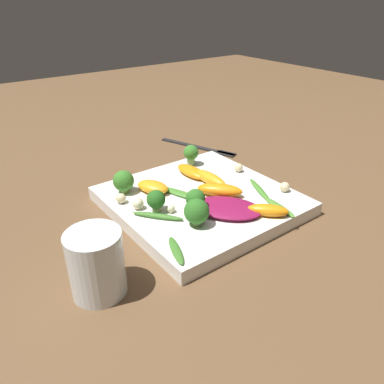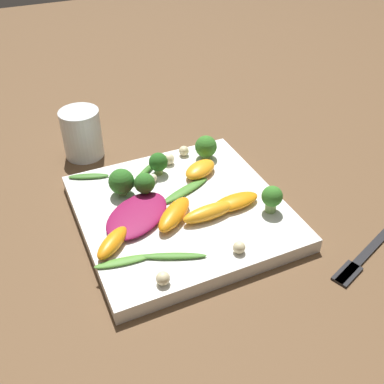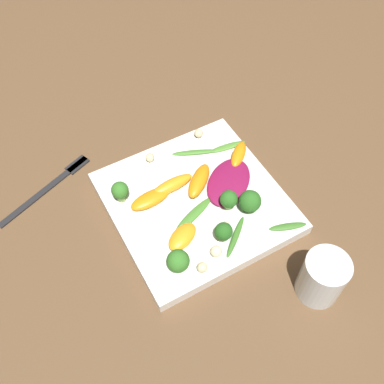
{
  "view_description": "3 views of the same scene",
  "coord_description": "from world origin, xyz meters",
  "views": [
    {
      "loc": [
        0.42,
        -0.34,
        0.32
      ],
      "look_at": [
        -0.01,
        -0.01,
        0.03
      ],
      "focal_mm": 35.0,
      "sensor_mm": 36.0,
      "label": 1
    },
    {
      "loc": [
        0.19,
        0.45,
        0.42
      ],
      "look_at": [
        -0.02,
        0.0,
        0.04
      ],
      "focal_mm": 42.0,
      "sensor_mm": 36.0,
      "label": 2
    },
    {
      "loc": [
        -0.21,
        -0.37,
        0.64
      ],
      "look_at": [
        -0.0,
        0.01,
        0.03
      ],
      "focal_mm": 42.0,
      "sensor_mm": 36.0,
      "label": 3
    }
  ],
  "objects": [
    {
      "name": "arugula_sprig_4",
      "position": [
        0.05,
        0.09,
        0.02
      ],
      "size": [
        0.08,
        0.04,
        0.01
      ],
      "color": "#47842D",
      "rests_on": "plate"
    },
    {
      "name": "broccoli_floret_4",
      "position": [
        -0.08,
        -0.1,
        0.04
      ],
      "size": [
        0.03,
        0.03,
        0.04
      ],
      "color": "#84AD5B",
      "rests_on": "plate"
    },
    {
      "name": "drinking_glass",
      "position": [
        0.08,
        -0.22,
        0.04
      ],
      "size": [
        0.07,
        0.07,
        0.08
      ],
      "color": "white",
      "rests_on": "ground_plane"
    },
    {
      "name": "plate",
      "position": [
        0.0,
        0.0,
        0.01
      ],
      "size": [
        0.28,
        0.28,
        0.02
      ],
      "color": "white",
      "rests_on": "ground_plane"
    },
    {
      "name": "arugula_sprig_1",
      "position": [
        0.1,
        -0.12,
        0.02
      ],
      "size": [
        0.06,
        0.03,
        0.01
      ],
      "color": "#3D7528",
      "rests_on": "plate"
    },
    {
      "name": "broccoli_floret_1",
      "position": [
        -0.11,
        0.06,
        0.04
      ],
      "size": [
        0.03,
        0.03,
        0.04
      ],
      "color": "#84AD5B",
      "rests_on": "plate"
    },
    {
      "name": "macadamia_nut_0",
      "position": [
        -0.06,
        -0.12,
        0.03
      ],
      "size": [
        0.02,
        0.02,
        0.02
      ],
      "color": "beige",
      "rests_on": "plate"
    },
    {
      "name": "arugula_sprig_2",
      "position": [
        0.11,
        0.07,
        0.02
      ],
      "size": [
        0.07,
        0.02,
        0.0
      ],
      "color": "#518E33",
      "rests_on": "plate"
    },
    {
      "name": "macadamia_nut_1",
      "position": [
        0.07,
        0.12,
        0.03
      ],
      "size": [
        0.02,
        0.02,
        0.02
      ],
      "color": "beige",
      "rests_on": "plate"
    },
    {
      "name": "orange_segment_3",
      "position": [
        0.11,
        0.04,
        0.03
      ],
      "size": [
        0.06,
        0.06,
        0.02
      ],
      "color": "orange",
      "rests_on": "plate"
    },
    {
      "name": "radicchio_leaf_0",
      "position": [
        0.06,
        -0.0,
        0.03
      ],
      "size": [
        0.13,
        0.12,
        0.01
      ],
      "color": "maroon",
      "rests_on": "plate"
    },
    {
      "name": "fork",
      "position": [
        -0.19,
        0.16,
        0.0
      ],
      "size": [
        0.18,
        0.08,
        0.01
      ],
      "color": "#262628",
      "rests_on": "ground_plane"
    },
    {
      "name": "broccoli_floret_0",
      "position": [
        0.04,
        -0.04,
        0.04
      ],
      "size": [
        0.03,
        0.03,
        0.04
      ],
      "color": "#84AD5B",
      "rests_on": "plate"
    },
    {
      "name": "orange_segment_0",
      "position": [
        -0.02,
        0.04,
        0.03
      ],
      "size": [
        0.08,
        0.03,
        0.02
      ],
      "color": "orange",
      "rests_on": "plate"
    },
    {
      "name": "macadamia_nut_4",
      "position": [
        -0.02,
        -0.1,
        0.03
      ],
      "size": [
        0.02,
        0.02,
        0.02
      ],
      "color": "beige",
      "rests_on": "plate"
    },
    {
      "name": "orange_segment_1",
      "position": [
        -0.07,
        0.03,
        0.03
      ],
      "size": [
        0.07,
        0.03,
        0.02
      ],
      "color": "orange",
      "rests_on": "plate"
    },
    {
      "name": "broccoli_floret_2",
      "position": [
        -0.0,
        -0.09,
        0.04
      ],
      "size": [
        0.03,
        0.03,
        0.04
      ],
      "color": "#84AD5B",
      "rests_on": "plate"
    },
    {
      "name": "macadamia_nut_3",
      "position": [
        -0.03,
        0.11,
        0.03
      ],
      "size": [
        0.02,
        0.02,
        0.02
      ],
      "color": "beige",
      "rests_on": "plate"
    },
    {
      "name": "broccoli_floret_3",
      "position": [
        0.07,
        -0.06,
        0.04
      ],
      "size": [
        0.04,
        0.04,
        0.04
      ],
      "color": "#84AD5B",
      "rests_on": "plate"
    },
    {
      "name": "macadamia_nut_2",
      "position": [
        0.02,
        -0.07,
        0.03
      ],
      "size": [
        0.01,
        0.01,
        0.01
      ],
      "color": "beige",
      "rests_on": "plate"
    },
    {
      "name": "orange_segment_2",
      "position": [
        0.02,
        0.02,
        0.03
      ],
      "size": [
        0.07,
        0.07,
        0.02
      ],
      "color": "orange",
      "rests_on": "plate"
    },
    {
      "name": "arugula_sprig_0",
      "position": [
        0.02,
        -0.09,
        0.03
      ],
      "size": [
        0.07,
        0.06,
        0.01
      ],
      "color": "#3D7528",
      "rests_on": "plate"
    },
    {
      "name": "arugula_sprig_3",
      "position": [
        -0.02,
        -0.03,
        0.02
      ],
      "size": [
        0.09,
        0.04,
        0.01
      ],
      "color": "#47842D",
      "rests_on": "plate"
    },
    {
      "name": "ground_plane",
      "position": [
        0.0,
        0.0,
        0.0
      ],
      "size": [
        2.4,
        2.4,
        0.0
      ],
      "primitive_type": "plane",
      "color": "brown"
    },
    {
      "name": "orange_segment_4",
      "position": [
        -0.06,
        -0.06,
        0.03
      ],
      "size": [
        0.06,
        0.05,
        0.02
      ],
      "color": "orange",
      "rests_on": "plate"
    }
  ]
}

